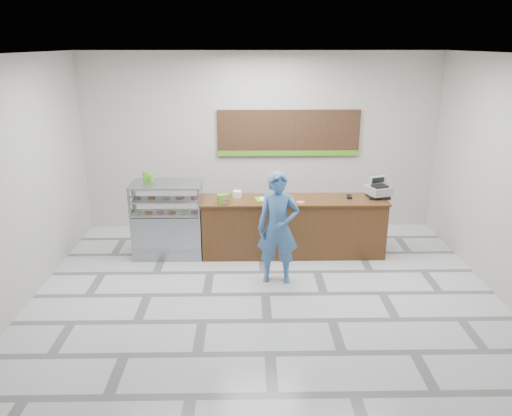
{
  "coord_description": "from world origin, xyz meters",
  "views": [
    {
      "loc": [
        -0.27,
        -6.77,
        3.64
      ],
      "look_at": [
        -0.13,
        0.9,
        1.08
      ],
      "focal_mm": 35.0,
      "sensor_mm": 36.0,
      "label": 1
    }
  ],
  "objects_px": {
    "serving_tray": "(267,199)",
    "customer": "(278,228)",
    "sales_counter": "(293,226)",
    "display_case": "(168,219)",
    "cash_register": "(378,190)"
  },
  "relations": [
    {
      "from": "display_case",
      "to": "cash_register",
      "type": "xyz_separation_m",
      "value": [
        3.72,
        0.1,
        0.49
      ]
    },
    {
      "from": "serving_tray",
      "to": "customer",
      "type": "distance_m",
      "value": 1.06
    },
    {
      "from": "serving_tray",
      "to": "sales_counter",
      "type": "bearing_deg",
      "value": -8.12
    },
    {
      "from": "sales_counter",
      "to": "cash_register",
      "type": "relative_size",
      "value": 6.68
    },
    {
      "from": "display_case",
      "to": "customer",
      "type": "distance_m",
      "value": 2.17
    },
    {
      "from": "display_case",
      "to": "serving_tray",
      "type": "distance_m",
      "value": 1.78
    },
    {
      "from": "sales_counter",
      "to": "display_case",
      "type": "relative_size",
      "value": 2.45
    },
    {
      "from": "sales_counter",
      "to": "cash_register",
      "type": "distance_m",
      "value": 1.64
    },
    {
      "from": "serving_tray",
      "to": "customer",
      "type": "height_order",
      "value": "customer"
    },
    {
      "from": "display_case",
      "to": "cash_register",
      "type": "bearing_deg",
      "value": 1.54
    },
    {
      "from": "sales_counter",
      "to": "display_case",
      "type": "bearing_deg",
      "value": -179.99
    },
    {
      "from": "sales_counter",
      "to": "serving_tray",
      "type": "bearing_deg",
      "value": -176.68
    },
    {
      "from": "display_case",
      "to": "cash_register",
      "type": "relative_size",
      "value": 2.72
    },
    {
      "from": "sales_counter",
      "to": "serving_tray",
      "type": "height_order",
      "value": "serving_tray"
    },
    {
      "from": "display_case",
      "to": "serving_tray",
      "type": "relative_size",
      "value": 3.07
    }
  ]
}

